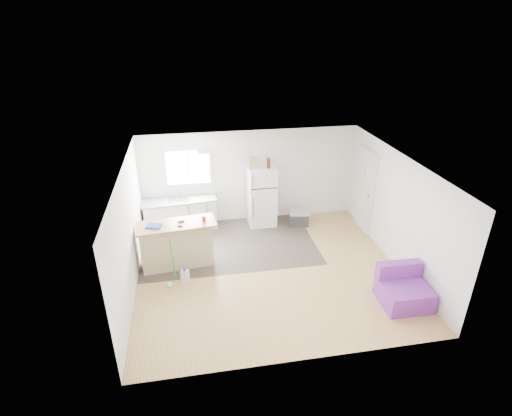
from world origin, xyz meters
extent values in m
cube|color=#A67D45|center=(0.00, 0.00, -0.01)|extent=(5.50, 5.00, 0.01)
cube|color=white|center=(0.00, 0.00, 2.40)|extent=(5.50, 5.00, 0.01)
cube|color=white|center=(0.00, 2.50, 1.20)|extent=(5.50, 0.01, 2.40)
cube|color=white|center=(0.00, -2.50, 1.20)|extent=(5.50, 0.01, 2.40)
cube|color=white|center=(-2.75, 0.00, 1.20)|extent=(0.01, 5.00, 2.40)
cube|color=white|center=(2.75, 0.00, 1.20)|extent=(0.01, 5.00, 2.40)
cube|color=#373029|center=(-0.73, 1.25, 0.00)|extent=(4.05, 2.50, 0.00)
cube|color=white|center=(-1.55, 2.49, 1.55)|extent=(1.18, 0.04, 0.98)
cube|color=white|center=(-1.55, 2.47, 1.55)|extent=(1.05, 0.01, 0.85)
cube|color=white|center=(-1.55, 2.46, 1.55)|extent=(0.03, 0.02, 0.85)
cube|color=white|center=(2.72, 1.55, 1.01)|extent=(0.05, 0.82, 2.03)
cube|color=white|center=(2.73, 1.55, 1.02)|extent=(0.03, 0.92, 2.10)
sphere|color=gold|center=(2.67, 1.23, 1.00)|extent=(0.07, 0.07, 0.07)
cylinder|color=white|center=(-1.20, 1.20, 2.36)|extent=(0.30, 0.30, 0.07)
cube|color=white|center=(-1.84, 2.21, 0.39)|extent=(1.81, 0.71, 0.78)
cube|color=slate|center=(-1.84, 2.21, 0.80)|extent=(1.87, 0.75, 0.04)
cube|color=silver|center=(-1.84, 2.19, 0.80)|extent=(0.52, 0.42, 0.05)
cube|color=tan|center=(-1.91, 0.59, 0.48)|extent=(1.53, 0.67, 0.96)
cube|color=#B6834E|center=(-1.89, 0.59, 0.98)|extent=(1.69, 0.78, 0.04)
cube|color=white|center=(0.24, 2.16, 0.77)|extent=(0.69, 0.65, 1.55)
cube|color=black|center=(0.24, 1.84, 1.11)|extent=(0.68, 0.02, 0.02)
cube|color=silver|center=(-0.04, 1.83, 1.31)|extent=(0.03, 0.02, 0.28)
cube|color=silver|center=(-0.04, 1.83, 0.63)|extent=(0.03, 0.02, 0.54)
cube|color=#2D2D30|center=(1.18, 1.91, 0.16)|extent=(0.53, 0.40, 0.32)
cube|color=#999A9C|center=(1.18, 1.91, 0.35)|extent=(0.56, 0.43, 0.06)
cube|color=purple|center=(2.27, -1.48, 0.20)|extent=(0.88, 0.83, 0.41)
cube|color=purple|center=(2.27, -1.18, 0.56)|extent=(0.87, 0.22, 0.31)
cube|color=silver|center=(-1.77, -0.11, 0.14)|extent=(0.18, 0.15, 0.29)
cylinder|color=blue|center=(-1.77, -0.11, 0.31)|extent=(0.07, 0.07, 0.06)
cylinder|color=green|center=(-1.98, -0.11, 0.58)|extent=(0.06, 0.30, 1.08)
sphere|color=beige|center=(-2.09, -0.21, 0.05)|extent=(0.12, 0.12, 0.12)
cylinder|color=red|center=(-1.30, 0.61, 1.06)|extent=(0.10, 0.10, 0.12)
cube|color=#1232AF|center=(-2.34, 0.53, 1.02)|extent=(0.36, 0.31, 0.04)
cube|color=black|center=(-1.78, 0.65, 1.02)|extent=(0.15, 0.07, 0.03)
cube|color=black|center=(-1.81, 0.45, 1.02)|extent=(0.11, 0.07, 0.03)
cube|color=#A0895B|center=(0.02, 2.15, 1.70)|extent=(0.21, 0.12, 0.30)
cylinder|color=#391A0A|center=(0.39, 2.06, 1.67)|extent=(0.09, 0.09, 0.25)
cylinder|color=#391A0A|center=(0.39, 2.14, 1.67)|extent=(0.09, 0.09, 0.25)
camera|label=1|loc=(-1.52, -6.93, 4.92)|focal=28.00mm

